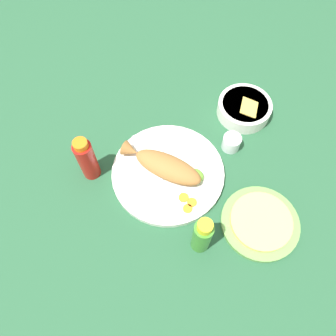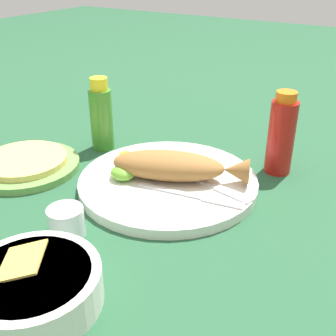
% 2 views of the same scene
% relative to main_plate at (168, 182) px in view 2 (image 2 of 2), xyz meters
% --- Properties ---
extents(ground_plane, '(4.00, 4.00, 0.00)m').
position_rel_main_plate_xyz_m(ground_plane, '(0.00, 0.00, -0.01)').
color(ground_plane, '#235133').
extents(main_plate, '(0.32, 0.32, 0.02)m').
position_rel_main_plate_xyz_m(main_plate, '(0.00, 0.00, 0.00)').
color(main_plate, silver).
rests_on(main_plate, ground_plane).
extents(fried_fish, '(0.25, 0.15, 0.05)m').
position_rel_main_plate_xyz_m(fried_fish, '(-0.01, -0.00, 0.03)').
color(fried_fish, '#996633').
rests_on(fried_fish, main_plate).
extents(fork_near, '(0.18, 0.05, 0.00)m').
position_rel_main_plate_xyz_m(fork_near, '(-0.08, -0.01, 0.01)').
color(fork_near, silver).
rests_on(fork_near, main_plate).
extents(fork_far, '(0.18, 0.04, 0.00)m').
position_rel_main_plate_xyz_m(fork_far, '(-0.08, 0.03, 0.01)').
color(fork_far, silver).
rests_on(fork_far, main_plate).
extents(carrot_slice_near, '(0.03, 0.03, 0.00)m').
position_rel_main_plate_xyz_m(carrot_slice_near, '(0.12, -0.03, 0.01)').
color(carrot_slice_near, orange).
rests_on(carrot_slice_near, main_plate).
extents(carrot_slice_mid, '(0.03, 0.03, 0.00)m').
position_rel_main_plate_xyz_m(carrot_slice_mid, '(0.09, -0.02, 0.01)').
color(carrot_slice_mid, orange).
rests_on(carrot_slice_mid, main_plate).
extents(carrot_slice_far, '(0.03, 0.03, 0.00)m').
position_rel_main_plate_xyz_m(carrot_slice_far, '(0.12, -0.01, 0.01)').
color(carrot_slice_far, orange).
rests_on(carrot_slice_far, main_plate).
extents(lime_wedge_main, '(0.05, 0.04, 0.02)m').
position_rel_main_plate_xyz_m(lime_wedge_main, '(0.07, 0.05, 0.02)').
color(lime_wedge_main, '#6BB233').
rests_on(lime_wedge_main, main_plate).
extents(hot_sauce_bottle_red, '(0.05, 0.05, 0.16)m').
position_rel_main_plate_xyz_m(hot_sauce_bottle_red, '(-0.15, -0.16, 0.07)').
color(hot_sauce_bottle_red, '#B21914').
rests_on(hot_sauce_bottle_red, ground_plane).
extents(hot_sauce_bottle_green, '(0.05, 0.05, 0.16)m').
position_rel_main_plate_xyz_m(hot_sauce_bottle_green, '(0.21, -0.07, 0.06)').
color(hot_sauce_bottle_green, '#3D8428').
rests_on(hot_sauce_bottle_green, ground_plane).
extents(salt_cup, '(0.05, 0.05, 0.05)m').
position_rel_main_plate_xyz_m(salt_cup, '(0.05, 0.21, 0.01)').
color(salt_cup, silver).
rests_on(salt_cup, ground_plane).
extents(guacamole_bowl, '(0.17, 0.17, 0.06)m').
position_rel_main_plate_xyz_m(guacamole_bowl, '(-0.01, 0.33, 0.02)').
color(guacamole_bowl, white).
rests_on(guacamole_bowl, ground_plane).
extents(tortilla_plate, '(0.21, 0.21, 0.01)m').
position_rel_main_plate_xyz_m(tortilla_plate, '(0.27, 0.09, -0.00)').
color(tortilla_plate, '#6B9E4C').
rests_on(tortilla_plate, ground_plane).
extents(tortilla_stack, '(0.16, 0.16, 0.01)m').
position_rel_main_plate_xyz_m(tortilla_stack, '(0.27, 0.09, 0.01)').
color(tortilla_stack, '#E0C666').
rests_on(tortilla_stack, tortilla_plate).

